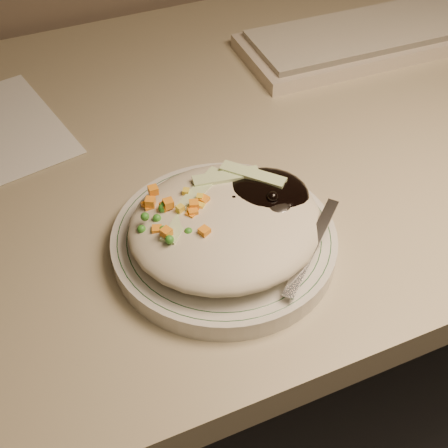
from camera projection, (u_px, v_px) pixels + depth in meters
name	position (u px, v px, depth m)	size (l,w,h in m)	color
desk	(208.00, 248.00, 0.91)	(1.40, 0.70, 0.74)	tan
plate	(224.00, 242.00, 0.63)	(0.23, 0.23, 0.02)	silver
plate_rim	(224.00, 235.00, 0.62)	(0.21, 0.21, 0.00)	#144723
meal	(228.00, 219.00, 0.61)	(0.20, 0.19, 0.05)	#C1B89C
keyboard	(377.00, 35.00, 0.93)	(0.42, 0.16, 0.03)	beige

